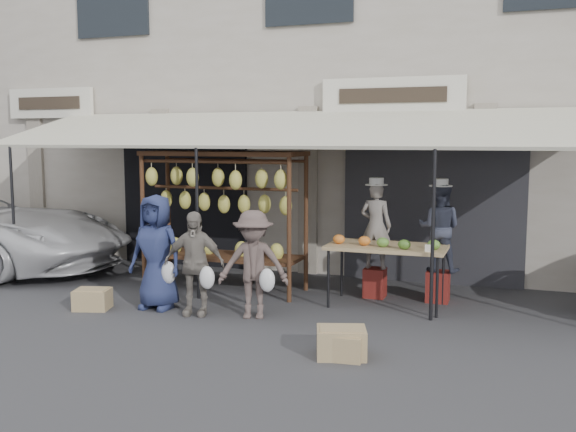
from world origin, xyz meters
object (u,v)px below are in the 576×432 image
(produce_table, at_px, (386,248))
(customer_left, at_px, (156,252))
(customer_right, at_px, (253,265))
(crate_near_b, at_px, (342,346))
(vendor_right, at_px, (439,228))
(vendor_left, at_px, (376,226))
(crate_near_a, at_px, (341,343))
(crate_far, at_px, (92,299))
(banana_rack, at_px, (223,194))
(customer_mid, at_px, (194,263))

(produce_table, distance_m, customer_left, 3.31)
(customer_right, distance_m, crate_near_b, 2.04)
(vendor_right, height_order, crate_near_b, vendor_right)
(vendor_left, distance_m, crate_near_a, 2.99)
(crate_far, bearing_deg, crate_near_a, -10.91)
(banana_rack, distance_m, vendor_right, 3.40)
(produce_table, height_order, vendor_left, vendor_left)
(customer_mid, distance_m, crate_near_a, 2.63)
(produce_table, distance_m, vendor_right, 0.91)
(vendor_left, xyz_separation_m, crate_near_b, (0.25, -2.87, -0.97))
(customer_right, bearing_deg, vendor_left, 36.76)
(vendor_right, bearing_deg, crate_far, 27.66)
(customer_left, bearing_deg, vendor_right, 25.65)
(customer_left, bearing_deg, vendor_left, 31.98)
(customer_left, height_order, crate_near_b, customer_left)
(customer_left, height_order, crate_far, customer_left)
(banana_rack, distance_m, crate_near_a, 3.85)
(produce_table, height_order, customer_mid, customer_mid)
(banana_rack, relative_size, crate_near_a, 4.77)
(banana_rack, relative_size, crate_near_b, 5.56)
(customer_left, bearing_deg, produce_table, 22.03)
(produce_table, height_order, customer_right, customer_right)
(vendor_right, height_order, customer_mid, vendor_right)
(crate_near_a, bearing_deg, crate_near_b, -69.43)
(customer_left, relative_size, crate_near_a, 3.02)
(vendor_left, bearing_deg, customer_right, 55.43)
(customer_right, xyz_separation_m, crate_near_a, (1.54, -1.13, -0.57))
(vendor_left, distance_m, customer_mid, 2.84)
(produce_table, xyz_separation_m, customer_left, (-3.08, -1.20, -0.04))
(vendor_left, height_order, customer_left, vendor_left)
(customer_mid, bearing_deg, customer_left, 158.11)
(customer_mid, xyz_separation_m, crate_near_b, (2.39, -1.05, -0.58))
(crate_near_b, bearing_deg, customer_right, 142.97)
(produce_table, distance_m, vendor_left, 0.62)
(customer_mid, xyz_separation_m, customer_right, (0.83, 0.13, 0.01))
(customer_mid, distance_m, customer_right, 0.84)
(vendor_right, bearing_deg, customer_right, 40.51)
(banana_rack, height_order, crate_near_a, banana_rack)
(produce_table, relative_size, vendor_left, 1.29)
(customer_left, height_order, customer_right, customer_left)
(produce_table, relative_size, crate_far, 3.53)
(vendor_left, height_order, crate_near_a, vendor_left)
(vendor_right, xyz_separation_m, crate_near_b, (-0.70, -2.92, -0.98))
(vendor_left, height_order, customer_right, vendor_left)
(vendor_right, distance_m, customer_left, 4.16)
(crate_near_b, height_order, crate_far, crate_far)
(crate_far, bearing_deg, customer_mid, 9.35)
(crate_far, bearing_deg, vendor_right, 24.71)
(vendor_left, xyz_separation_m, customer_right, (-1.31, -1.70, -0.37))
(banana_rack, distance_m, crate_near_b, 3.90)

